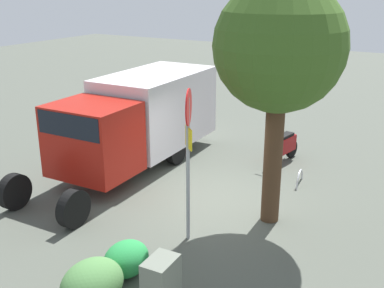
# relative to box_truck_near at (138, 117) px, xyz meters

# --- Properties ---
(ground_plane) EXTENTS (60.00, 60.00, 0.00)m
(ground_plane) POSITION_rel_box_truck_near_xyz_m (1.09, 3.08, -1.52)
(ground_plane) COLOR #4D5148
(box_truck_near) EXTENTS (7.46, 2.33, 2.66)m
(box_truck_near) POSITION_rel_box_truck_near_xyz_m (0.00, 0.00, 0.00)
(box_truck_near) COLOR black
(box_truck_near) RESTS_ON ground
(motorcycle) EXTENTS (1.80, 0.64, 1.20)m
(motorcycle) POSITION_rel_box_truck_near_xyz_m (-2.36, 3.73, -1.00)
(motorcycle) COLOR black
(motorcycle) RESTS_ON ground
(stop_sign) EXTENTS (0.71, 0.33, 3.33)m
(stop_sign) POSITION_rel_box_truck_near_xyz_m (3.06, 3.55, 0.71)
(stop_sign) COLOR #9E9EA3
(stop_sign) RESTS_ON ground
(street_tree) EXTENTS (2.82, 2.82, 5.46)m
(street_tree) POSITION_rel_box_truck_near_xyz_m (1.35, 4.76, 2.47)
(street_tree) COLOR #47301E
(street_tree) RESTS_ON ground
(bike_rack_hoop) EXTENTS (0.85, 0.16, 0.85)m
(bike_rack_hoop) POSITION_rel_box_truck_near_xyz_m (-1.00, 4.73, -1.52)
(bike_rack_hoop) COLOR #B7B7BC
(bike_rack_hoop) RESTS_ON ground
(shrub_near_sign) EXTENTS (0.97, 0.79, 0.66)m
(shrub_near_sign) POSITION_rel_box_truck_near_xyz_m (4.80, 3.21, -1.19)
(shrub_near_sign) COLOR #268B41
(shrub_near_sign) RESTS_ON ground
(shrub_mid_verge) EXTENTS (1.20, 0.98, 0.82)m
(shrub_mid_verge) POSITION_rel_box_truck_near_xyz_m (5.81, 3.26, -1.11)
(shrub_mid_verge) COLOR #4C7F42
(shrub_mid_verge) RESTS_ON ground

